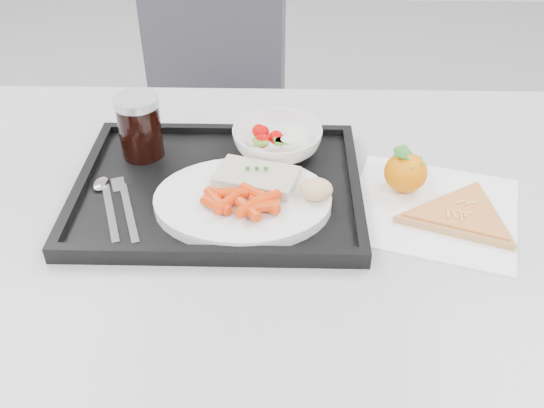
{
  "coord_description": "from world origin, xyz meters",
  "views": [
    {
      "loc": [
        0.02,
        -0.46,
        1.33
      ],
      "look_at": [
        0.01,
        0.27,
        0.77
      ],
      "focal_mm": 40.0,
      "sensor_mm": 36.0,
      "label": 1
    }
  ],
  "objects": [
    {
      "name": "table",
      "position": [
        0.0,
        0.3,
        0.68
      ],
      "size": [
        1.2,
        0.8,
        0.75
      ],
      "color": "silver",
      "rests_on": "ground"
    },
    {
      "name": "fish_fillet",
      "position": [
        -0.02,
        0.31,
        0.79
      ],
      "size": [
        0.14,
        0.11,
        0.02
      ],
      "color": "beige",
      "rests_on": "dinner_plate"
    },
    {
      "name": "tray",
      "position": [
        -0.08,
        0.33,
        0.76
      ],
      "size": [
        0.45,
        0.35,
        0.03
      ],
      "color": "black",
      "rests_on": "table"
    },
    {
      "name": "cutlery",
      "position": [
        -0.24,
        0.28,
        0.77
      ],
      "size": [
        0.11,
        0.17,
        0.01
      ],
      "color": "silver",
      "rests_on": "tray"
    },
    {
      "name": "napkin",
      "position": [
        0.25,
        0.29,
        0.75
      ],
      "size": [
        0.31,
        0.3,
        0.0
      ],
      "color": "white",
      "rests_on": "table"
    },
    {
      "name": "carrot_pile",
      "position": [
        -0.03,
        0.24,
        0.8
      ],
      "size": [
        0.12,
        0.09,
        0.02
      ],
      "color": "red",
      "rests_on": "dinner_plate"
    },
    {
      "name": "bread_roll",
      "position": [
        0.07,
        0.27,
        0.8
      ],
      "size": [
        0.05,
        0.05,
        0.03
      ],
      "color": "beige",
      "rests_on": "dinner_plate"
    },
    {
      "name": "salad_contents",
      "position": [
        0.03,
        0.41,
        0.8
      ],
      "size": [
        0.1,
        0.07,
        0.03
      ],
      "color": "#C70202",
      "rests_on": "salad_bowl"
    },
    {
      "name": "cola_glass",
      "position": [
        -0.22,
        0.42,
        0.82
      ],
      "size": [
        0.07,
        0.07,
        0.11
      ],
      "color": "black",
      "rests_on": "tray"
    },
    {
      "name": "tangerine",
      "position": [
        0.22,
        0.34,
        0.79
      ],
      "size": [
        0.07,
        0.07,
        0.07
      ],
      "color": "orange",
      "rests_on": "napkin"
    },
    {
      "name": "chair",
      "position": [
        -0.18,
        1.02,
        0.54
      ],
      "size": [
        0.53,
        0.53,
        0.93
      ],
      "color": "#34333A",
      "rests_on": "ground"
    },
    {
      "name": "pizza_slice",
      "position": [
        0.29,
        0.26,
        0.76
      ],
      "size": [
        0.23,
        0.23,
        0.02
      ],
      "color": "tan",
      "rests_on": "napkin"
    },
    {
      "name": "dinner_plate",
      "position": [
        -0.04,
        0.27,
        0.77
      ],
      "size": [
        0.27,
        0.27,
        0.02
      ],
      "color": "white",
      "rests_on": "tray"
    },
    {
      "name": "salad_bowl",
      "position": [
        0.01,
        0.43,
        0.79
      ],
      "size": [
        0.15,
        0.15,
        0.05
      ],
      "color": "white",
      "rests_on": "tray"
    }
  ]
}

